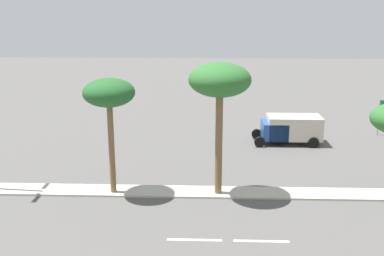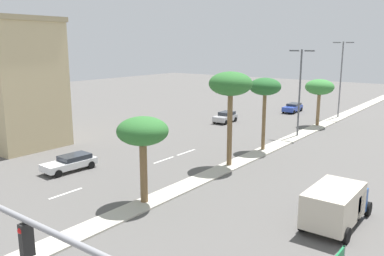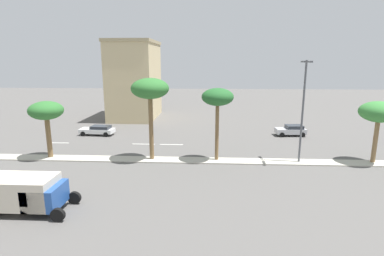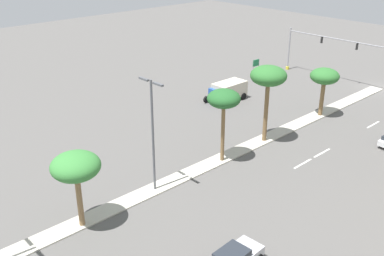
% 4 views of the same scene
% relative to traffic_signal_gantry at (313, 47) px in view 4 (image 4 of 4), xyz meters
% --- Properties ---
extents(ground_plane, '(160.00, 160.00, 0.00)m').
position_rel_traffic_signal_gantry_xyz_m(ground_plane, '(-10.15, 32.56, -4.42)').
color(ground_plane, '#565451').
extents(median_curb, '(1.80, 87.47, 0.12)m').
position_rel_traffic_signal_gantry_xyz_m(median_curb, '(-10.15, 42.28, -4.36)').
color(median_curb, '#B7B2A3').
rests_on(median_curb, ground).
extents(lane_stripe_left, '(0.20, 2.80, 0.01)m').
position_rel_traffic_signal_gantry_xyz_m(lane_stripe_left, '(-16.15, 11.42, -4.41)').
color(lane_stripe_left, silver).
rests_on(lane_stripe_left, ground).
extents(lane_stripe_mid, '(0.20, 2.80, 0.01)m').
position_rel_traffic_signal_gantry_xyz_m(lane_stripe_mid, '(-16.15, 22.16, -4.41)').
color(lane_stripe_mid, silver).
rests_on(lane_stripe_mid, ground).
extents(lane_stripe_outboard, '(0.20, 2.80, 0.01)m').
position_rel_traffic_signal_gantry_xyz_m(lane_stripe_outboard, '(-16.15, 25.53, -4.41)').
color(lane_stripe_outboard, silver).
rests_on(lane_stripe_outboard, ground).
extents(traffic_signal_gantry, '(17.28, 0.53, 6.77)m').
position_rel_traffic_signal_gantry_xyz_m(traffic_signal_gantry, '(0.00, 0.00, 0.00)').
color(traffic_signal_gantry, gray).
rests_on(traffic_signal_gantry, ground).
extents(directional_road_sign, '(0.10, 1.36, 3.28)m').
position_rel_traffic_signal_gantry_xyz_m(directional_road_sign, '(3.93, 8.66, -2.06)').
color(directional_road_sign, gray).
rests_on(directional_road_sign, ground).
extents(palm_tree_front, '(3.42, 3.42, 5.83)m').
position_rel_traffic_signal_gantry_xyz_m(palm_tree_front, '(-10.39, 13.55, 0.47)').
color(palm_tree_front, brown).
rests_on(palm_tree_front, median_curb).
extents(palm_tree_trailing, '(3.72, 3.72, 8.18)m').
position_rel_traffic_signal_gantry_xyz_m(palm_tree_trailing, '(-10.34, 24.24, 2.69)').
color(palm_tree_trailing, brown).
rests_on(palm_tree_trailing, median_curb).
extents(palm_tree_right, '(3.13, 3.13, 7.22)m').
position_rel_traffic_signal_gantry_xyz_m(palm_tree_right, '(-10.44, 30.84, 1.92)').
color(palm_tree_right, brown).
rests_on(palm_tree_right, median_curb).
extents(palm_tree_near, '(3.66, 3.66, 6.03)m').
position_rel_traffic_signal_gantry_xyz_m(palm_tree_near, '(-10.51, 46.30, 0.65)').
color(palm_tree_near, olive).
rests_on(palm_tree_near, median_curb).
extents(street_lamp_mid, '(2.90, 0.24, 9.87)m').
position_rel_traffic_signal_gantry_xyz_m(street_lamp_mid, '(-10.20, 39.00, 1.48)').
color(street_lamp_mid, '#515459').
rests_on(street_lamp_mid, median_curb).
extents(box_truck, '(2.74, 5.75, 2.42)m').
position_rel_traffic_signal_gantry_xyz_m(box_truck, '(0.98, 17.97, -3.07)').
color(box_truck, '#234C99').
rests_on(box_truck, ground).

